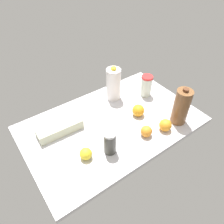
{
  "coord_description": "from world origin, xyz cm",
  "views": [
    {
      "loc": [
        62.92,
        87.36,
        109.94
      ],
      "look_at": [
        0.0,
        0.0,
        13.0
      ],
      "focal_mm": 35.0,
      "sensor_mm": 36.0,
      "label": 1
    }
  ],
  "objects_px": {
    "lemon_far_back": "(86,154)",
    "tumbler_cup": "(146,86)",
    "shaker_bottle": "(110,142)",
    "orange_near_front": "(138,110)",
    "milk_jug": "(113,84)",
    "chocolate_milk_jug": "(181,107)",
    "orange_by_jug": "(165,125)",
    "egg_carton": "(59,128)",
    "orange_beside_bowl": "(146,131)"
  },
  "relations": [
    {
      "from": "tumbler_cup",
      "to": "chocolate_milk_jug",
      "type": "relative_size",
      "value": 0.62
    },
    {
      "from": "milk_jug",
      "to": "chocolate_milk_jug",
      "type": "relative_size",
      "value": 0.98
    },
    {
      "from": "lemon_far_back",
      "to": "tumbler_cup",
      "type": "bearing_deg",
      "value": -160.1
    },
    {
      "from": "tumbler_cup",
      "to": "milk_jug",
      "type": "relative_size",
      "value": 0.64
    },
    {
      "from": "shaker_bottle",
      "to": "orange_beside_bowl",
      "type": "xyz_separation_m",
      "value": [
        -0.26,
        0.03,
        -0.04
      ]
    },
    {
      "from": "shaker_bottle",
      "to": "chocolate_milk_jug",
      "type": "bearing_deg",
      "value": 173.63
    },
    {
      "from": "orange_near_front",
      "to": "tumbler_cup",
      "type": "bearing_deg",
      "value": -144.13
    },
    {
      "from": "shaker_bottle",
      "to": "lemon_far_back",
      "type": "bearing_deg",
      "value": -16.6
    },
    {
      "from": "shaker_bottle",
      "to": "chocolate_milk_jug",
      "type": "xyz_separation_m",
      "value": [
        -0.54,
        0.06,
        0.05
      ]
    },
    {
      "from": "orange_by_jug",
      "to": "lemon_far_back",
      "type": "distance_m",
      "value": 0.56
    },
    {
      "from": "egg_carton",
      "to": "chocolate_milk_jug",
      "type": "height_order",
      "value": "chocolate_milk_jug"
    },
    {
      "from": "egg_carton",
      "to": "milk_jug",
      "type": "bearing_deg",
      "value": -167.56
    },
    {
      "from": "orange_by_jug",
      "to": "orange_beside_bowl",
      "type": "relative_size",
      "value": 1.1
    },
    {
      "from": "shaker_bottle",
      "to": "orange_by_jug",
      "type": "distance_m",
      "value": 0.41
    },
    {
      "from": "egg_carton",
      "to": "orange_near_front",
      "type": "relative_size",
      "value": 3.45
    },
    {
      "from": "milk_jug",
      "to": "orange_beside_bowl",
      "type": "distance_m",
      "value": 0.46
    },
    {
      "from": "tumbler_cup",
      "to": "orange_by_jug",
      "type": "distance_m",
      "value": 0.4
    },
    {
      "from": "orange_by_jug",
      "to": "lemon_far_back",
      "type": "bearing_deg",
      "value": -11.34
    },
    {
      "from": "shaker_bottle",
      "to": "lemon_far_back",
      "type": "distance_m",
      "value": 0.16
    },
    {
      "from": "milk_jug",
      "to": "chocolate_milk_jug",
      "type": "height_order",
      "value": "chocolate_milk_jug"
    },
    {
      "from": "tumbler_cup",
      "to": "shaker_bottle",
      "type": "distance_m",
      "value": 0.63
    },
    {
      "from": "orange_beside_bowl",
      "to": "milk_jug",
      "type": "bearing_deg",
      "value": -98.14
    },
    {
      "from": "orange_beside_bowl",
      "to": "lemon_far_back",
      "type": "bearing_deg",
      "value": -10.34
    },
    {
      "from": "egg_carton",
      "to": "orange_beside_bowl",
      "type": "height_order",
      "value": "orange_beside_bowl"
    },
    {
      "from": "tumbler_cup",
      "to": "orange_by_jug",
      "type": "bearing_deg",
      "value": 66.8
    },
    {
      "from": "orange_near_front",
      "to": "egg_carton",
      "type": "bearing_deg",
      "value": -18.97
    },
    {
      "from": "egg_carton",
      "to": "orange_near_front",
      "type": "height_order",
      "value": "orange_near_front"
    },
    {
      "from": "lemon_far_back",
      "to": "orange_near_front",
      "type": "distance_m",
      "value": 0.51
    },
    {
      "from": "tumbler_cup",
      "to": "chocolate_milk_jug",
      "type": "xyz_separation_m",
      "value": [
        0.02,
        0.36,
        0.04
      ]
    },
    {
      "from": "tumbler_cup",
      "to": "orange_near_front",
      "type": "bearing_deg",
      "value": 35.87
    },
    {
      "from": "egg_carton",
      "to": "orange_beside_bowl",
      "type": "relative_size",
      "value": 3.98
    },
    {
      "from": "tumbler_cup",
      "to": "orange_near_front",
      "type": "relative_size",
      "value": 1.98
    },
    {
      "from": "milk_jug",
      "to": "orange_near_front",
      "type": "height_order",
      "value": "milk_jug"
    },
    {
      "from": "shaker_bottle",
      "to": "chocolate_milk_jug",
      "type": "height_order",
      "value": "chocolate_milk_jug"
    },
    {
      "from": "milk_jug",
      "to": "shaker_bottle",
      "type": "bearing_deg",
      "value": 51.76
    },
    {
      "from": "shaker_bottle",
      "to": "orange_near_front",
      "type": "xyz_separation_m",
      "value": [
        -0.35,
        -0.15,
        -0.04
      ]
    },
    {
      "from": "shaker_bottle",
      "to": "orange_by_jug",
      "type": "height_order",
      "value": "shaker_bottle"
    },
    {
      "from": "tumbler_cup",
      "to": "shaker_bottle",
      "type": "xyz_separation_m",
      "value": [
        0.56,
        0.3,
        -0.0
      ]
    },
    {
      "from": "tumbler_cup",
      "to": "lemon_far_back",
      "type": "relative_size",
      "value": 2.33
    },
    {
      "from": "milk_jug",
      "to": "chocolate_milk_jug",
      "type": "bearing_deg",
      "value": 113.59
    },
    {
      "from": "tumbler_cup",
      "to": "orange_by_jug",
      "type": "relative_size",
      "value": 2.08
    },
    {
      "from": "orange_by_jug",
      "to": "orange_near_front",
      "type": "height_order",
      "value": "orange_near_front"
    },
    {
      "from": "egg_carton",
      "to": "orange_near_front",
      "type": "distance_m",
      "value": 0.56
    },
    {
      "from": "lemon_far_back",
      "to": "orange_near_front",
      "type": "height_order",
      "value": "orange_near_front"
    },
    {
      "from": "milk_jug",
      "to": "shaker_bottle",
      "type": "distance_m",
      "value": 0.53
    },
    {
      "from": "milk_jug",
      "to": "lemon_far_back",
      "type": "xyz_separation_m",
      "value": [
        0.47,
        0.37,
        -0.09
      ]
    },
    {
      "from": "orange_beside_bowl",
      "to": "orange_near_front",
      "type": "bearing_deg",
      "value": -115.73
    },
    {
      "from": "milk_jug",
      "to": "shaker_bottle",
      "type": "xyz_separation_m",
      "value": [
        0.33,
        0.42,
        -0.05
      ]
    },
    {
      "from": "tumbler_cup",
      "to": "shaker_bottle",
      "type": "height_order",
      "value": "tumbler_cup"
    },
    {
      "from": "egg_carton",
      "to": "chocolate_milk_jug",
      "type": "xyz_separation_m",
      "value": [
        -0.71,
        0.39,
        0.1
      ]
    }
  ]
}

